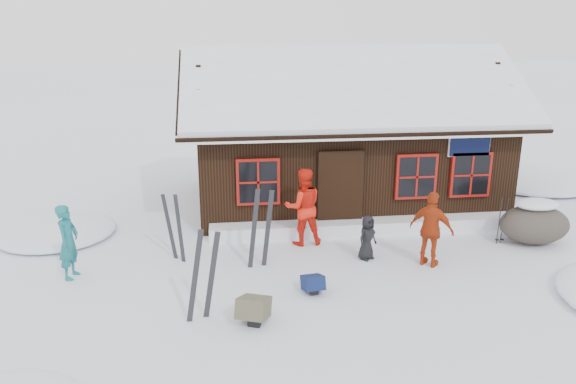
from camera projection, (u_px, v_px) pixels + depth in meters
name	position (u px, v px, depth m)	size (l,w,h in m)	color
ground	(321.00, 275.00, 11.55)	(120.00, 120.00, 0.00)	white
mountain_hut	(343.00, 147.00, 15.99)	(8.90, 6.09, 4.42)	black
snow_drift	(365.00, 226.00, 13.81)	(7.60, 0.60, 0.35)	white
snow_mounds	(375.00, 238.00, 13.51)	(20.60, 13.20, 0.48)	white
skier_teal	(68.00, 242.00, 11.25)	(0.57, 0.37, 1.55)	#17696F
skier_orange_left	(303.00, 207.00, 12.94)	(0.89, 0.69, 1.82)	red
skier_orange_right	(431.00, 230.00, 11.79)	(0.96, 0.40, 1.64)	#A93311
skier_crouched	(367.00, 238.00, 12.21)	(0.49, 0.32, 1.00)	black
boulder	(534.00, 223.00, 13.14)	(1.63, 1.22, 0.95)	#4D453D
ski_pair_left	(203.00, 277.00, 9.64)	(0.65, 0.17, 1.71)	black
ski_pair_mid	(175.00, 229.00, 12.12)	(0.47, 0.28, 1.54)	black
ski_pair_right	(261.00, 230.00, 11.74)	(0.58, 0.16, 1.77)	black
ski_poles	(502.00, 221.00, 13.08)	(0.21, 0.10, 1.16)	black
backpack_blue	(313.00, 286.00, 10.81)	(0.37, 0.50, 0.27)	#101D48
backpack_olive	(254.00, 312.00, 9.75)	(0.49, 0.65, 0.35)	#504E39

